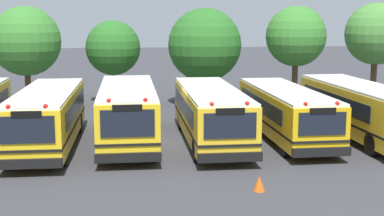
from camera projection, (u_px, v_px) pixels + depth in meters
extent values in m
plane|color=#38383D|center=(170.00, 142.00, 25.45)|extent=(160.00, 160.00, 0.00)
cylinder|color=black|center=(3.00, 122.00, 27.64)|extent=(0.29, 1.00, 1.00)
cube|color=yellow|center=(48.00, 116.00, 24.34)|extent=(2.57, 9.70, 2.10)
cube|color=white|center=(47.00, 92.00, 24.16)|extent=(2.52, 9.50, 0.12)
cube|color=black|center=(29.00, 164.00, 19.69)|extent=(2.45, 0.20, 0.36)
cube|color=black|center=(27.00, 130.00, 19.53)|extent=(1.97, 0.09, 1.01)
cube|color=black|center=(76.00, 107.00, 24.71)|extent=(0.17, 7.53, 0.76)
cube|color=black|center=(21.00, 108.00, 24.45)|extent=(0.17, 7.53, 0.76)
cube|color=black|center=(48.00, 125.00, 24.41)|extent=(2.59, 9.79, 0.10)
sphere|color=red|center=(45.00, 106.00, 19.63)|extent=(0.18, 0.18, 0.18)
sphere|color=red|center=(8.00, 107.00, 19.49)|extent=(0.18, 0.18, 0.18)
cube|color=black|center=(26.00, 114.00, 19.42)|extent=(1.08, 0.10, 0.24)
cylinder|color=black|center=(63.00, 154.00, 21.25)|extent=(0.30, 1.00, 1.00)
cylinder|color=black|center=(8.00, 155.00, 21.02)|extent=(0.30, 1.00, 1.00)
cylinder|color=black|center=(79.00, 122.00, 27.58)|extent=(0.30, 1.00, 1.00)
cylinder|color=black|center=(36.00, 123.00, 27.35)|extent=(0.30, 1.00, 1.00)
cube|color=yellow|center=(128.00, 112.00, 25.11)|extent=(2.59, 9.49, 2.20)
cube|color=white|center=(127.00, 87.00, 24.92)|extent=(2.54, 9.30, 0.12)
cube|color=black|center=(128.00, 158.00, 20.56)|extent=(2.55, 0.18, 0.36)
cube|color=black|center=(128.00, 124.00, 20.39)|extent=(2.05, 0.08, 1.05)
cube|color=black|center=(155.00, 103.00, 25.49)|extent=(0.11, 7.39, 0.79)
cube|color=black|center=(100.00, 104.00, 25.20)|extent=(0.11, 7.39, 0.79)
cube|color=black|center=(128.00, 121.00, 25.18)|extent=(2.62, 9.59, 0.10)
sphere|color=red|center=(145.00, 100.00, 20.49)|extent=(0.18, 0.18, 0.18)
sphere|color=red|center=(109.00, 101.00, 20.33)|extent=(0.18, 0.18, 0.18)
cube|color=black|center=(127.00, 108.00, 20.28)|extent=(1.12, 0.09, 0.24)
cylinder|color=black|center=(155.00, 148.00, 22.13)|extent=(0.29, 1.00, 1.00)
cylinder|color=black|center=(101.00, 150.00, 21.87)|extent=(0.29, 1.00, 1.00)
cylinder|color=black|center=(149.00, 120.00, 28.27)|extent=(0.29, 1.00, 1.00)
cylinder|color=black|center=(106.00, 121.00, 28.01)|extent=(0.29, 1.00, 1.00)
cube|color=yellow|center=(211.00, 113.00, 25.28)|extent=(2.56, 9.74, 2.06)
cube|color=white|center=(211.00, 90.00, 25.09)|extent=(2.51, 9.55, 0.12)
cube|color=black|center=(230.00, 157.00, 20.59)|extent=(2.52, 0.18, 0.36)
cube|color=black|center=(230.00, 126.00, 20.44)|extent=(2.02, 0.08, 0.99)
cube|color=black|center=(236.00, 104.00, 25.66)|extent=(0.11, 7.58, 0.74)
cube|color=black|center=(183.00, 105.00, 25.37)|extent=(0.11, 7.58, 0.74)
cube|color=black|center=(210.00, 122.00, 25.34)|extent=(2.59, 9.84, 0.10)
sphere|color=red|center=(247.00, 103.00, 20.54)|extent=(0.18, 0.18, 0.18)
sphere|color=red|center=(212.00, 104.00, 20.39)|extent=(0.18, 0.18, 0.18)
cube|color=black|center=(230.00, 111.00, 20.33)|extent=(1.11, 0.09, 0.24)
cylinder|color=black|center=(250.00, 148.00, 22.16)|extent=(0.29, 1.00, 1.00)
cylinder|color=black|center=(197.00, 150.00, 21.91)|extent=(0.29, 1.00, 1.00)
cylinder|color=black|center=(222.00, 119.00, 28.55)|extent=(0.29, 1.00, 1.00)
cylinder|color=black|center=(181.00, 120.00, 28.29)|extent=(0.29, 1.00, 1.00)
cube|color=yellow|center=(285.00, 111.00, 26.12)|extent=(2.37, 9.79, 1.93)
cube|color=white|center=(286.00, 90.00, 25.94)|extent=(2.32, 9.59, 0.12)
cube|color=black|center=(322.00, 152.00, 21.39)|extent=(2.41, 0.16, 0.36)
cube|color=black|center=(322.00, 124.00, 21.25)|extent=(1.94, 0.06, 0.93)
cube|color=black|center=(307.00, 103.00, 26.51)|extent=(0.04, 7.63, 0.69)
cube|color=black|center=(259.00, 104.00, 26.21)|extent=(0.04, 7.63, 0.69)
cube|color=black|center=(285.00, 119.00, 26.18)|extent=(2.39, 9.88, 0.10)
sphere|color=red|center=(337.00, 103.00, 21.37)|extent=(0.18, 0.18, 0.18)
sphere|color=red|center=(306.00, 104.00, 21.21)|extent=(0.18, 0.18, 0.18)
cube|color=black|center=(323.00, 111.00, 21.16)|extent=(1.06, 0.08, 0.24)
cylinder|color=black|center=(333.00, 144.00, 22.97)|extent=(0.28, 1.00, 1.00)
cylinder|color=black|center=(285.00, 145.00, 22.70)|extent=(0.28, 1.00, 1.00)
cylinder|color=black|center=(286.00, 116.00, 29.41)|extent=(0.28, 1.00, 1.00)
cylinder|color=black|center=(249.00, 117.00, 29.14)|extent=(0.28, 1.00, 1.00)
cube|color=yellow|center=(359.00, 109.00, 26.31)|extent=(2.67, 9.97, 2.11)
cube|color=white|center=(361.00, 86.00, 26.13)|extent=(2.62, 9.77, 0.12)
cube|color=black|center=(381.00, 100.00, 26.73)|extent=(0.21, 7.73, 0.76)
cube|color=black|center=(333.00, 101.00, 26.36)|extent=(0.21, 7.73, 0.76)
cube|color=black|center=(359.00, 117.00, 26.38)|extent=(2.70, 10.07, 0.10)
cylinder|color=black|center=(372.00, 144.00, 22.83)|extent=(0.30, 1.01, 1.00)
cylinder|color=black|center=(351.00, 115.00, 29.70)|extent=(0.30, 1.01, 1.00)
cylinder|color=black|center=(314.00, 116.00, 29.38)|extent=(0.30, 1.01, 1.00)
cylinder|color=#4C3823|center=(28.00, 87.00, 35.15)|extent=(0.38, 0.38, 2.60)
sphere|color=#387A2D|center=(26.00, 41.00, 34.66)|extent=(4.48, 4.48, 4.48)
sphere|color=#387A2D|center=(26.00, 42.00, 34.39)|extent=(3.14, 3.14, 3.14)
cylinder|color=#4C3823|center=(114.00, 86.00, 36.79)|extent=(0.29, 0.29, 2.38)
sphere|color=#286623|center=(113.00, 48.00, 36.37)|extent=(3.68, 3.68, 3.68)
sphere|color=#286623|center=(111.00, 46.00, 36.09)|extent=(2.28, 2.28, 2.28)
cylinder|color=#4C3823|center=(204.00, 89.00, 35.77)|extent=(0.37, 0.37, 2.21)
sphere|color=#286623|center=(205.00, 45.00, 35.28)|extent=(4.80, 4.80, 4.80)
sphere|color=#286623|center=(197.00, 47.00, 35.21)|extent=(2.73, 2.73, 2.73)
cylinder|color=#4C3823|center=(295.00, 82.00, 35.71)|extent=(0.39, 0.39, 3.09)
sphere|color=#387A2D|center=(296.00, 36.00, 35.21)|extent=(3.94, 3.94, 3.94)
sphere|color=#387A2D|center=(296.00, 41.00, 35.20)|extent=(2.46, 2.46, 2.46)
cylinder|color=#4C3823|center=(373.00, 80.00, 36.82)|extent=(0.41, 0.41, 3.14)
sphere|color=#478438|center=(376.00, 34.00, 36.30)|extent=(4.15, 4.15, 4.15)
sphere|color=#478438|center=(374.00, 35.00, 36.58)|extent=(3.03, 3.03, 3.03)
cone|color=#EA5914|center=(259.00, 183.00, 18.24)|extent=(0.40, 0.40, 0.53)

